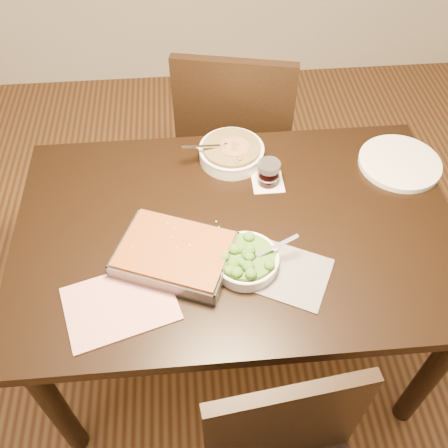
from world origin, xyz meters
name	(u,v)px	position (x,y,z in m)	size (l,w,h in m)	color
ground	(234,338)	(0.00, 0.00, 0.00)	(4.00, 4.00, 0.00)	#412212
table	(237,245)	(0.00, 0.00, 0.65)	(1.40, 0.90, 0.75)	black
magazine_a	(120,304)	(-0.35, -0.25, 0.75)	(0.30, 0.22, 0.01)	#C23737
magazine_b	(280,271)	(0.11, -0.18, 0.75)	(0.28, 0.20, 0.00)	#26252D
coaster	(268,182)	(0.12, 0.19, 0.75)	(0.11, 0.11, 0.00)	white
stew_bowl	(232,152)	(0.01, 0.32, 0.78)	(0.25, 0.23, 0.09)	white
broccoli_bowl	(246,260)	(0.01, -0.15, 0.78)	(0.22, 0.20, 0.08)	white
baking_dish	(175,254)	(-0.20, -0.11, 0.78)	(0.39, 0.34, 0.06)	silver
wine_tumbler	(269,173)	(0.12, 0.19, 0.80)	(0.08, 0.08, 0.09)	black
dinner_plate	(400,163)	(0.60, 0.23, 0.76)	(0.29, 0.29, 0.02)	white
chair_far	(236,135)	(0.07, 0.68, 0.55)	(0.55, 0.55, 0.99)	black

